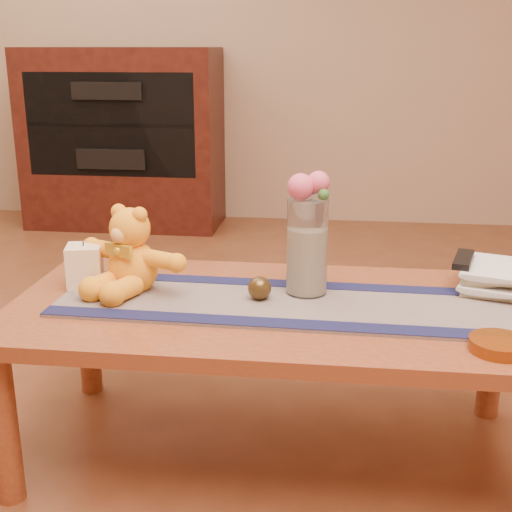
# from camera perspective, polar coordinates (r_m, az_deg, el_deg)

# --- Properties ---
(floor) EXTENTS (5.50, 5.50, 0.00)m
(floor) POSITION_cam_1_polar(r_m,az_deg,el_deg) (2.02, 1.47, -16.02)
(floor) COLOR brown
(floor) RESTS_ON ground
(wall_back) EXTENTS (5.50, 0.00, 5.50)m
(wall_back) POSITION_cam_1_polar(r_m,az_deg,el_deg) (4.44, 5.41, 20.22)
(wall_back) COLOR tan
(wall_back) RESTS_ON floor
(coffee_table_top) EXTENTS (1.40, 0.70, 0.04)m
(coffee_table_top) POSITION_cam_1_polar(r_m,az_deg,el_deg) (1.82, 1.57, -4.58)
(coffee_table_top) COLOR brown
(coffee_table_top) RESTS_ON floor
(table_leg_fl) EXTENTS (0.07, 0.07, 0.41)m
(table_leg_fl) POSITION_cam_1_polar(r_m,az_deg,el_deg) (1.84, -20.33, -13.25)
(table_leg_fl) COLOR brown
(table_leg_fl) RESTS_ON floor
(table_leg_bl) EXTENTS (0.07, 0.07, 0.41)m
(table_leg_bl) POSITION_cam_1_polar(r_m,az_deg,el_deg) (2.31, -13.85, -6.28)
(table_leg_bl) COLOR brown
(table_leg_bl) RESTS_ON floor
(table_leg_br) EXTENTS (0.07, 0.07, 0.41)m
(table_leg_br) POSITION_cam_1_polar(r_m,az_deg,el_deg) (2.22, 19.16, -7.76)
(table_leg_br) COLOR brown
(table_leg_br) RESTS_ON floor
(persian_runner) EXTENTS (1.21, 0.37, 0.01)m
(persian_runner) POSITION_cam_1_polar(r_m,az_deg,el_deg) (1.80, 2.41, -4.00)
(persian_runner) COLOR #181843
(persian_runner) RESTS_ON coffee_table_top
(runner_border_near) EXTENTS (1.20, 0.08, 0.00)m
(runner_border_near) POSITION_cam_1_polar(r_m,az_deg,el_deg) (1.66, 1.89, -5.61)
(runner_border_near) COLOR #14163D
(runner_border_near) RESTS_ON persian_runner
(runner_border_far) EXTENTS (1.20, 0.08, 0.00)m
(runner_border_far) POSITION_cam_1_polar(r_m,az_deg,el_deg) (1.93, 2.87, -2.33)
(runner_border_far) COLOR #14163D
(runner_border_far) RESTS_ON persian_runner
(teddy_bear) EXTENTS (0.41, 0.38, 0.22)m
(teddy_bear) POSITION_cam_1_polar(r_m,az_deg,el_deg) (1.90, -10.31, 0.51)
(teddy_bear) COLOR #FFA020
(teddy_bear) RESTS_ON persian_runner
(pillar_candle) EXTENTS (0.11, 0.11, 0.11)m
(pillar_candle) POSITION_cam_1_polar(r_m,az_deg,el_deg) (1.97, -14.12, -0.74)
(pillar_candle) COLOR #FEE7BB
(pillar_candle) RESTS_ON persian_runner
(candle_wick) EXTENTS (0.00, 0.00, 0.01)m
(candle_wick) POSITION_cam_1_polar(r_m,az_deg,el_deg) (1.95, -14.25, 1.02)
(candle_wick) COLOR black
(candle_wick) RESTS_ON pillar_candle
(glass_vase) EXTENTS (0.11, 0.11, 0.26)m
(glass_vase) POSITION_cam_1_polar(r_m,az_deg,el_deg) (1.83, 4.30, 0.77)
(glass_vase) COLOR silver
(glass_vase) RESTS_ON persian_runner
(potpourri_fill) EXTENTS (0.09, 0.09, 0.18)m
(potpourri_fill) POSITION_cam_1_polar(r_m,az_deg,el_deg) (1.84, 4.27, -0.40)
(potpourri_fill) COLOR beige
(potpourri_fill) RESTS_ON glass_vase
(rose_left) EXTENTS (0.07, 0.07, 0.07)m
(rose_left) POSITION_cam_1_polar(r_m,az_deg,el_deg) (1.78, 3.75, 5.80)
(rose_left) COLOR #E14F71
(rose_left) RESTS_ON glass_vase
(rose_right) EXTENTS (0.06, 0.06, 0.06)m
(rose_right) POSITION_cam_1_polar(r_m,az_deg,el_deg) (1.79, 5.23, 6.16)
(rose_right) COLOR #E14F71
(rose_right) RESTS_ON glass_vase
(blue_flower_back) EXTENTS (0.04, 0.04, 0.04)m
(blue_flower_back) POSITION_cam_1_polar(r_m,az_deg,el_deg) (1.83, 4.78, 5.82)
(blue_flower_back) COLOR #475A9A
(blue_flower_back) RESTS_ON glass_vase
(blue_flower_side) EXTENTS (0.04, 0.04, 0.04)m
(blue_flower_side) POSITION_cam_1_polar(r_m,az_deg,el_deg) (1.82, 3.49, 5.53)
(blue_flower_side) COLOR #475A9A
(blue_flower_side) RESTS_ON glass_vase
(leaf_sprig) EXTENTS (0.03, 0.03, 0.03)m
(leaf_sprig) POSITION_cam_1_polar(r_m,az_deg,el_deg) (1.77, 5.66, 5.13)
(leaf_sprig) COLOR #33662D
(leaf_sprig) RESTS_ON glass_vase
(bronze_ball) EXTENTS (0.07, 0.07, 0.06)m
(bronze_ball) POSITION_cam_1_polar(r_m,az_deg,el_deg) (1.81, 0.30, -2.70)
(bronze_ball) COLOR #463317
(bronze_ball) RESTS_ON persian_runner
(book_bottom) EXTENTS (0.21, 0.25, 0.02)m
(book_bottom) POSITION_cam_1_polar(r_m,az_deg,el_deg) (2.01, 16.80, -2.23)
(book_bottom) COLOR beige
(book_bottom) RESTS_ON coffee_table_top
(book_lower) EXTENTS (0.23, 0.27, 0.02)m
(book_lower) POSITION_cam_1_polar(r_m,az_deg,el_deg) (2.00, 16.98, -1.77)
(book_lower) COLOR beige
(book_lower) RESTS_ON book_bottom
(book_upper) EXTENTS (0.20, 0.25, 0.02)m
(book_upper) POSITION_cam_1_polar(r_m,az_deg,el_deg) (2.00, 16.73, -1.16)
(book_upper) COLOR beige
(book_upper) RESTS_ON book_lower
(book_top) EXTENTS (0.22, 0.26, 0.02)m
(book_top) POSITION_cam_1_polar(r_m,az_deg,el_deg) (1.99, 17.05, -0.72)
(book_top) COLOR beige
(book_top) RESTS_ON book_upper
(tv_remote) EXTENTS (0.08, 0.17, 0.02)m
(tv_remote) POSITION_cam_1_polar(r_m,az_deg,el_deg) (1.98, 16.95, -0.29)
(tv_remote) COLOR black
(tv_remote) RESTS_ON book_top
(amber_dish) EXTENTS (0.17, 0.17, 0.03)m
(amber_dish) POSITION_cam_1_polar(r_m,az_deg,el_deg) (1.63, 19.65, -7.04)
(amber_dish) COLOR #BF5914
(amber_dish) RESTS_ON coffee_table_top
(media_cabinet) EXTENTS (1.20, 0.50, 1.10)m
(media_cabinet) POSITION_cam_1_polar(r_m,az_deg,el_deg) (4.41, -11.02, 9.60)
(media_cabinet) COLOR black
(media_cabinet) RESTS_ON floor
(cabinet_cavity) EXTENTS (1.02, 0.03, 0.61)m
(cabinet_cavity) POSITION_cam_1_polar(r_m,az_deg,el_deg) (4.18, -12.10, 10.65)
(cabinet_cavity) COLOR black
(cabinet_cavity) RESTS_ON media_cabinet
(cabinet_shelf) EXTENTS (1.02, 0.20, 0.02)m
(cabinet_shelf) POSITION_cam_1_polar(r_m,az_deg,el_deg) (4.26, -11.72, 10.79)
(cabinet_shelf) COLOR black
(cabinet_shelf) RESTS_ON media_cabinet
(stereo_upper) EXTENTS (0.42, 0.28, 0.10)m
(stereo_upper) POSITION_cam_1_polar(r_m,az_deg,el_deg) (4.26, -11.80, 13.46)
(stereo_upper) COLOR black
(stereo_upper) RESTS_ON media_cabinet
(stereo_lower) EXTENTS (0.42, 0.28, 0.12)m
(stereo_lower) POSITION_cam_1_polar(r_m,az_deg,el_deg) (4.30, -11.48, 8.20)
(stereo_lower) COLOR black
(stereo_lower) RESTS_ON media_cabinet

